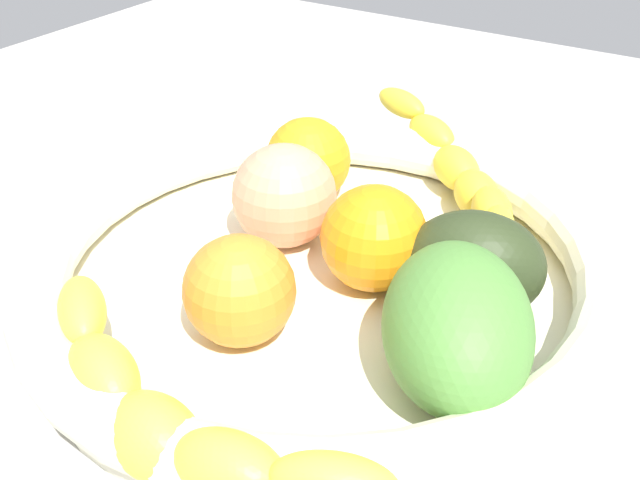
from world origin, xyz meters
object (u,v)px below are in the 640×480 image
(orange_front, at_px, (374,238))
(orange_mid_right, at_px, (308,160))
(orange_mid_left, at_px, (239,290))
(mango_green, at_px, (457,326))
(fruit_bowl, at_px, (320,267))
(avocado_dark, at_px, (474,265))
(banana_draped_right, at_px, (458,172))
(banana_draped_left, at_px, (167,414))
(peach_blush, at_px, (284,196))

(orange_front, distance_m, orange_mid_right, 0.12)
(orange_mid_left, bearing_deg, mango_green, -165.86)
(fruit_bowl, xyz_separation_m, orange_mid_left, (0.01, 0.07, 0.02))
(orange_front, xyz_separation_m, avocado_dark, (-0.06, -0.01, -0.00))
(avocado_dark, bearing_deg, orange_front, 10.07)
(mango_green, bearing_deg, orange_mid_left, 14.14)
(avocado_dark, bearing_deg, fruit_bowl, 16.22)
(orange_mid_right, relative_size, mango_green, 0.56)
(orange_front, relative_size, orange_mid_right, 1.05)
(banana_draped_right, height_order, avocado_dark, avocado_dark)
(orange_front, xyz_separation_m, orange_mid_left, (0.04, 0.08, -0.00))
(fruit_bowl, bearing_deg, orange_mid_left, 83.08)
(banana_draped_left, xyz_separation_m, banana_draped_right, (-0.02, -0.29, 0.00))
(mango_green, bearing_deg, banana_draped_right, -67.01)
(fruit_bowl, bearing_deg, banana_draped_right, -104.80)
(orange_mid_right, relative_size, peach_blush, 0.90)
(banana_draped_right, bearing_deg, orange_front, 87.31)
(banana_draped_right, xyz_separation_m, mango_green, (-0.07, 0.17, 0.01))
(banana_draped_left, distance_m, peach_blush, 0.19)
(fruit_bowl, xyz_separation_m, banana_draped_right, (-0.03, -0.13, 0.02))
(banana_draped_left, distance_m, banana_draped_right, 0.29)
(orange_mid_right, xyz_separation_m, mango_green, (-0.17, 0.13, 0.01))
(banana_draped_left, relative_size, orange_front, 3.45)
(orange_mid_right, relative_size, avocado_dark, 0.76)
(fruit_bowl, height_order, mango_green, mango_green)
(banana_draped_right, height_order, orange_mid_right, orange_mid_right)
(banana_draped_right, relative_size, orange_front, 2.95)
(orange_front, height_order, mango_green, mango_green)
(fruit_bowl, height_order, orange_front, orange_front)
(mango_green, relative_size, avocado_dark, 1.36)
(orange_front, distance_m, mango_green, 0.10)
(orange_mid_right, bearing_deg, orange_mid_left, 110.03)
(banana_draped_right, bearing_deg, peach_blush, 52.42)
(fruit_bowl, xyz_separation_m, orange_front, (-0.03, -0.02, 0.02))
(mango_green, bearing_deg, orange_mid_right, -36.21)
(orange_mid_left, height_order, orange_mid_right, same)
(banana_draped_left, height_order, banana_draped_right, banana_draped_right)
(orange_front, xyz_separation_m, mango_green, (-0.08, 0.06, 0.00))
(banana_draped_left, bearing_deg, orange_mid_left, -73.54)
(orange_front, distance_m, avocado_dark, 0.06)
(banana_draped_left, height_order, orange_mid_right, orange_mid_right)
(fruit_bowl, height_order, banana_draped_left, banana_draped_left)
(mango_green, bearing_deg, fruit_bowl, -20.59)
(fruit_bowl, bearing_deg, avocado_dark, -163.78)
(fruit_bowl, relative_size, banana_draped_left, 1.63)
(peach_blush, bearing_deg, banana_draped_left, 108.82)
(orange_mid_right, bearing_deg, peach_blush, 108.58)
(banana_draped_right, height_order, peach_blush, peach_blush)
(banana_draped_right, relative_size, avocado_dark, 2.38)
(fruit_bowl, relative_size, avocado_dark, 4.53)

